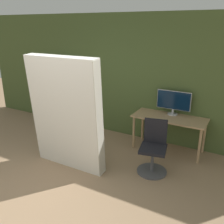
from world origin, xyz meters
TOP-DOWN VIEW (x-y plane):
  - ground_plane at (0.00, 0.00)m, footprint 16.00×16.00m
  - wall_back at (0.00, 3.15)m, footprint 8.00×0.06m
  - desk at (1.30, 2.82)m, footprint 1.44×0.60m
  - monitor at (1.30, 3.00)m, footprint 0.68×0.21m
  - office_chair at (1.30, 1.93)m, footprint 0.52×0.52m
  - bookshelf at (-1.75, 3.02)m, footprint 0.80×0.26m
  - mattress_near at (-0.09, 1.34)m, footprint 1.37×0.33m

SIDE VIEW (x-z plane):
  - ground_plane at x=0.00m, z-range 0.00..0.00m
  - office_chair at x=1.30m, z-range -0.09..0.84m
  - desk at x=1.30m, z-range 0.27..0.99m
  - bookshelf at x=-1.75m, z-range -0.04..1.58m
  - mattress_near at x=-0.09m, z-range 0.00..2.00m
  - monitor at x=1.30m, z-range 0.75..1.25m
  - wall_back at x=0.00m, z-range 0.00..2.70m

